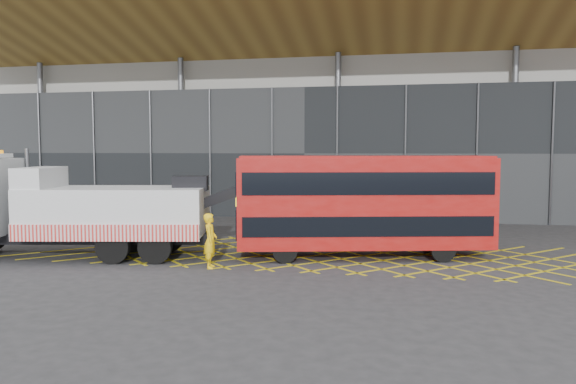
# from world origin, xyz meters

# --- Properties ---
(ground_plane) EXTENTS (120.00, 120.00, 0.00)m
(ground_plane) POSITION_xyz_m (0.00, 0.00, 0.00)
(ground_plane) COLOR #2C2C2F
(road_markings) EXTENTS (26.36, 7.16, 0.01)m
(road_markings) POSITION_xyz_m (4.80, 0.00, 0.01)
(road_markings) COLOR gold
(road_markings) RESTS_ON ground_plane
(construction_building) EXTENTS (55.00, 23.97, 18.00)m
(construction_building) POSITION_xyz_m (1.92, 18.40, 8.98)
(construction_building) COLOR gray
(construction_building) RESTS_ON ground_plane
(recovery_truck) EXTENTS (12.36, 4.90, 4.29)m
(recovery_truck) POSITION_xyz_m (-5.15, -2.68, 1.98)
(recovery_truck) COLOR black
(recovery_truck) RESTS_ON ground_plane
(bus_towed) EXTENTS (10.10, 4.54, 4.01)m
(bus_towed) POSITION_xyz_m (6.40, -0.35, 2.23)
(bus_towed) COLOR #9E0F0C
(bus_towed) RESTS_ON ground_plane
(worker) EXTENTS (0.64, 0.82, 1.98)m
(worker) POSITION_xyz_m (1.16, -3.39, 0.99)
(worker) COLOR yellow
(worker) RESTS_ON ground_plane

